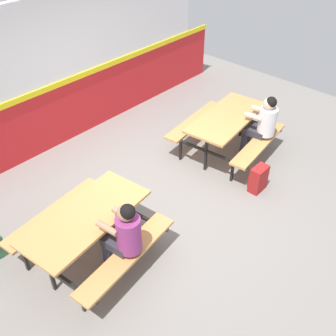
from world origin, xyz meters
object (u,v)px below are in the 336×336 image
(picnic_table_left, at_px, (87,225))
(picnic_table_right, at_px, (226,125))
(student_nearer, at_px, (124,234))
(student_further, at_px, (262,122))
(backpack_dark, at_px, (258,179))

(picnic_table_left, xyz_separation_m, picnic_table_right, (3.14, 0.11, 0.00))
(picnic_table_right, bearing_deg, student_nearer, -167.61)
(picnic_table_right, xyz_separation_m, student_nearer, (-3.00, -0.66, 0.13))
(student_further, height_order, backpack_dark, student_further)
(picnic_table_left, relative_size, student_nearer, 1.46)
(student_further, bearing_deg, picnic_table_right, 118.38)
(picnic_table_left, distance_m, student_further, 3.45)
(picnic_table_right, relative_size, student_nearer, 1.46)
(picnic_table_left, bearing_deg, student_nearer, -76.09)
(picnic_table_left, height_order, student_further, student_further)
(backpack_dark, bearing_deg, student_nearer, 172.02)
(student_nearer, bearing_deg, student_further, 2.31)
(picnic_table_left, height_order, student_nearer, student_nearer)
(picnic_table_right, distance_m, student_nearer, 3.08)
(student_nearer, distance_m, student_further, 3.29)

